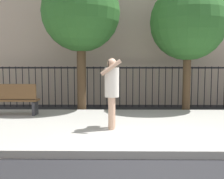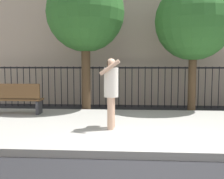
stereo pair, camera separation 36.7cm
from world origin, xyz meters
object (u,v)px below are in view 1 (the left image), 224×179
object	(u,v)px
street_tree_near	(188,23)
street_tree_mid	(81,13)
pedestrian_on_phone	(112,88)
street_bench	(11,99)

from	to	relation	value
street_tree_near	street_tree_mid	world-z (taller)	street_tree_mid
pedestrian_on_phone	street_tree_near	bearing A→B (deg)	49.94
pedestrian_on_phone	street_bench	distance (m)	3.51
street_bench	street_tree_mid	bearing A→B (deg)	33.44
pedestrian_on_phone	street_tree_near	size ratio (longest dim) A/B	0.38
street_tree_near	street_tree_mid	bearing A→B (deg)	-178.26
pedestrian_on_phone	street_bench	xyz separation A→B (m)	(-3.06, 1.64, -0.47)
street_bench	street_tree_mid	distance (m)	3.63
pedestrian_on_phone	street_tree_mid	distance (m)	3.89
street_bench	street_tree_mid	size ratio (longest dim) A/B	0.34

